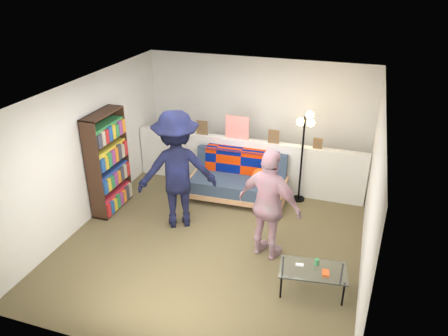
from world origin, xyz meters
name	(u,v)px	position (x,y,z in m)	size (l,w,h in m)	color
ground	(216,236)	(0.00, 0.00, 0.00)	(5.00, 5.00, 0.00)	brown
room_shell	(225,130)	(0.00, 0.47, 1.67)	(4.60, 5.05, 2.45)	silver
half_wall_ledge	(247,164)	(0.00, 1.80, 0.50)	(4.45, 0.15, 1.00)	silver
ledge_decor	(236,130)	(-0.23, 1.78, 1.18)	(2.97, 0.02, 0.45)	brown
futon_sofa	(239,180)	(-0.02, 1.34, 0.36)	(1.83, 0.94, 0.77)	tan
bookshelf	(108,165)	(-2.08, 0.29, 0.83)	(0.30, 0.89, 1.79)	#311B10
coffee_table	(313,271)	(1.65, -0.81, 0.35)	(0.94, 0.60, 0.46)	black
floor_lamp	(305,139)	(1.08, 1.64, 1.21)	(0.33, 0.32, 1.70)	black
person_left	(177,170)	(-0.73, 0.19, 1.00)	(1.29, 0.74, 1.99)	black
person_right	(269,205)	(0.89, -0.20, 0.86)	(1.01, 0.42, 1.72)	pink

